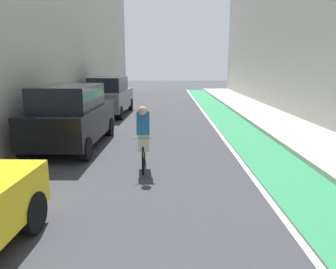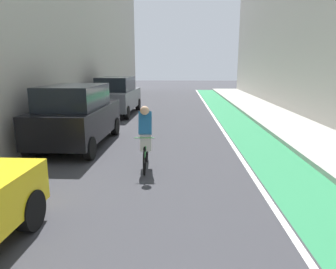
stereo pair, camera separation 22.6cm
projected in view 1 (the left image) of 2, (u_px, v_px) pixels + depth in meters
The scene contains 8 objects.
ground_plane at pixel (164, 128), 13.19m from camera, with size 81.93×81.93×0.00m, color #38383D.
bike_lane_paint at pixel (229, 120), 15.13m from camera, with size 1.60×37.24×0.00m, color #2D8451.
lane_divider_stripe at pixel (211, 120), 15.14m from camera, with size 0.12×37.24×0.00m, color white.
sidewalk_right at pixel (272, 119), 15.11m from camera, with size 2.54×37.24×0.14m, color #A8A59E.
building_facade_right at pixel (317, 2), 15.83m from camera, with size 2.40×33.24×11.44m, color #B2ADA3.
parked_suv_black at pixel (73, 115), 10.04m from camera, with size 2.00×4.36×1.98m.
parked_suv_gray at pixel (111, 95), 16.61m from camera, with size 1.99×4.55×1.98m.
cyclist_mid at pixel (144, 137), 7.95m from camera, with size 0.48×1.74×1.62m.
Camera 1 is at (0.22, 1.68, 2.60)m, focal length 33.60 mm.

